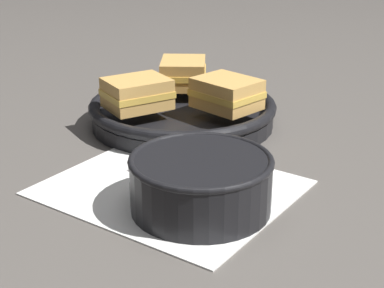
% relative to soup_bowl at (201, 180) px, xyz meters
% --- Properties ---
extents(ground_plane, '(4.00, 4.00, 0.00)m').
position_rel_soup_bowl_xyz_m(ground_plane, '(-0.04, 0.05, -0.04)').
color(ground_plane, '#56514C').
extents(napkin, '(0.32, 0.28, 0.00)m').
position_rel_soup_bowl_xyz_m(napkin, '(-0.06, 0.03, -0.04)').
color(napkin, white).
rests_on(napkin, ground_plane).
extents(soup_bowl, '(0.17, 0.17, 0.07)m').
position_rel_soup_bowl_xyz_m(soup_bowl, '(0.00, 0.00, 0.00)').
color(soup_bowl, black).
rests_on(soup_bowl, ground_plane).
extents(spoon, '(0.16, 0.07, 0.01)m').
position_rel_soup_bowl_xyz_m(spoon, '(-0.02, 0.02, -0.03)').
color(spoon, '#B7B7BC').
rests_on(spoon, napkin).
extents(skillet, '(0.30, 0.30, 0.04)m').
position_rel_soup_bowl_xyz_m(skillet, '(-0.16, 0.24, -0.02)').
color(skillet, black).
rests_on(skillet, ground_plane).
extents(sandwich_near_left, '(0.11, 0.12, 0.05)m').
position_rel_soup_bowl_xyz_m(sandwich_near_left, '(-0.20, 0.18, 0.03)').
color(sandwich_near_left, tan).
rests_on(sandwich_near_left, skillet).
extents(sandwich_near_right, '(0.11, 0.10, 0.05)m').
position_rel_soup_bowl_xyz_m(sandwich_near_right, '(-0.08, 0.24, 0.03)').
color(sandwich_near_right, tan).
rests_on(sandwich_near_right, skillet).
extents(sandwich_far_left, '(0.11, 0.12, 0.05)m').
position_rel_soup_bowl_xyz_m(sandwich_far_left, '(-0.20, 0.31, 0.03)').
color(sandwich_far_left, tan).
rests_on(sandwich_far_left, skillet).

